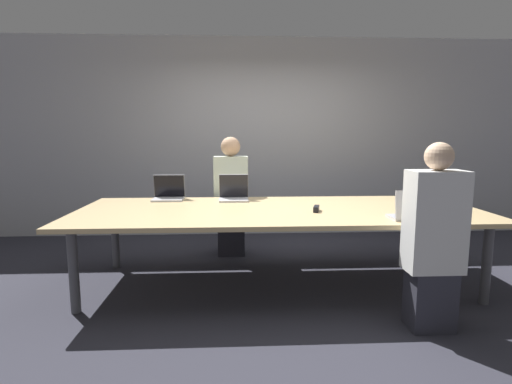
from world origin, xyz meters
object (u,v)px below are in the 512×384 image
(person_far_midleft, at_px, (231,198))
(stapler, at_px, (316,209))
(laptop_near_right, at_px, (411,211))
(bottle_near_right, at_px, (434,202))
(laptop_far_midleft, at_px, (234,193))
(person_near_right, at_px, (434,241))
(laptop_far_left, at_px, (169,193))

(person_far_midleft, height_order, stapler, person_far_midleft)
(laptop_near_right, height_order, bottle_near_right, bottle_near_right)
(laptop_far_midleft, relative_size, laptop_near_right, 1.01)
(person_far_midleft, xyz_separation_m, person_near_right, (1.51, -1.96, -0.02))
(laptop_far_left, relative_size, stapler, 2.14)
(person_near_right, bearing_deg, laptop_far_midleft, -45.85)
(person_far_midleft, relative_size, person_near_right, 1.02)
(laptop_far_midleft, bearing_deg, person_far_midleft, 94.63)
(laptop_far_left, bearing_deg, laptop_far_midleft, -5.05)
(laptop_far_left, distance_m, person_near_right, 2.70)
(laptop_far_left, bearing_deg, laptop_near_right, -28.04)
(laptop_far_midleft, distance_m, stapler, 1.04)
(person_far_midleft, height_order, laptop_near_right, person_far_midleft)
(laptop_near_right, bearing_deg, person_far_midleft, -45.50)
(laptop_far_left, height_order, bottle_near_right, bottle_near_right)
(stapler, bearing_deg, laptop_far_midleft, 154.41)
(stapler, bearing_deg, person_far_midleft, 141.92)
(laptop_near_right, relative_size, person_near_right, 0.22)
(bottle_near_right, bearing_deg, stapler, 167.27)
(laptop_near_right, height_order, stapler, laptop_near_right)
(laptop_near_right, distance_m, stapler, 0.82)
(person_near_right, xyz_separation_m, bottle_near_right, (0.29, 0.60, 0.19))
(bottle_near_right, bearing_deg, laptop_far_midleft, 152.43)
(laptop_far_midleft, height_order, person_far_midleft, person_far_midleft)
(person_near_right, bearing_deg, stapler, -49.29)
(person_near_right, height_order, bottle_near_right, person_near_right)
(laptop_far_midleft, relative_size, stapler, 2.03)
(person_near_right, xyz_separation_m, stapler, (-0.71, 0.82, 0.09))
(person_near_right, height_order, stapler, person_near_right)
(person_far_midleft, xyz_separation_m, laptop_near_right, (1.52, -1.54, 0.12))
(laptop_far_midleft, xyz_separation_m, laptop_far_left, (-0.71, 0.06, -0.00))
(person_far_midleft, distance_m, laptop_far_left, 0.78)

